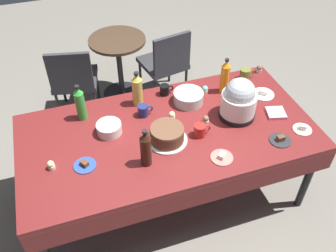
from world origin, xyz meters
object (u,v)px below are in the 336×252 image
object	(u,v)px
potluck_table	(168,137)
cupcake_cocoa	(172,116)
cupcake_rose	(206,120)
round_cafe_table	(119,57)
slow_cooker	(239,100)
glass_salad_bowl	(188,97)
dessert_plate_coral	(222,157)
coffee_mug_red	(200,130)
frosted_layer_cake	(167,135)
cupcake_lemon	(205,90)
soda_bottle_ginger_ale	(137,90)
cupcake_mint	(259,69)
coffee_mug_black	(165,90)
ceramic_snack_bowl	(109,128)
dessert_plate_cream	(302,129)
soda_bottle_orange_juice	(225,77)
maroon_chair_left	(74,78)
maroon_chair_right	(166,61)
dessert_plate_charcoal	(280,140)
dessert_plate_white	(263,94)
coffee_mug_olive	(245,74)
coffee_mug_navy	(143,110)
cupcake_berry	(51,165)
soda_bottle_cola	(146,149)
dessert_plate_cobalt	(85,165)

from	to	relation	value
potluck_table	cupcake_cocoa	xyz separation A→B (m)	(0.07, 0.12, 0.09)
cupcake_rose	round_cafe_table	xyz separation A→B (m)	(-0.35, 1.53, -0.28)
slow_cooker	glass_salad_bowl	world-z (taller)	slow_cooker
dessert_plate_coral	coffee_mug_red	distance (m)	0.27
frosted_layer_cake	cupcake_lemon	xyz separation A→B (m)	(0.48, 0.44, -0.03)
cupcake_rose	soda_bottle_ginger_ale	xyz separation A→B (m)	(-0.42, 0.39, 0.11)
cupcake_mint	round_cafe_table	bearing A→B (deg)	135.89
glass_salad_bowl	cupcake_cocoa	bearing A→B (deg)	-141.85
round_cafe_table	frosted_layer_cake	bearing A→B (deg)	-89.62
dessert_plate_coral	coffee_mug_red	bearing A→B (deg)	102.61
cupcake_lemon	coffee_mug_black	xyz separation A→B (m)	(-0.32, 0.09, 0.01)
ceramic_snack_bowl	dessert_plate_cream	bearing A→B (deg)	-17.51
round_cafe_table	soda_bottle_orange_juice	bearing A→B (deg)	-61.56
slow_cooker	dessert_plate_coral	world-z (taller)	slow_cooker
maroon_chair_left	maroon_chair_right	bearing A→B (deg)	-0.02
dessert_plate_charcoal	dessert_plate_white	size ratio (longest dim) A/B	0.86
coffee_mug_red	slow_cooker	bearing A→B (deg)	17.29
cupcake_rose	coffee_mug_black	distance (m)	0.48
dessert_plate_cream	round_cafe_table	xyz separation A→B (m)	(-1.01, 1.83, -0.26)
soda_bottle_ginger_ale	coffee_mug_olive	xyz separation A→B (m)	(0.98, 0.03, -0.09)
cupcake_mint	round_cafe_table	world-z (taller)	cupcake_mint
ceramic_snack_bowl	maroon_chair_left	size ratio (longest dim) A/B	0.22
cupcake_mint	frosted_layer_cake	bearing A→B (deg)	-151.79
cupcake_cocoa	coffee_mug_olive	distance (m)	0.83
frosted_layer_cake	dessert_plate_charcoal	size ratio (longest dim) A/B	1.88
dessert_plate_white	maroon_chair_left	bearing A→B (deg)	142.27
coffee_mug_red	coffee_mug_navy	distance (m)	0.48
soda_bottle_ginger_ale	soda_bottle_orange_juice	distance (m)	0.73
cupcake_lemon	round_cafe_table	world-z (taller)	cupcake_lemon
slow_cooker	cupcake_mint	bearing A→B (deg)	46.16
slow_cooker	soda_bottle_ginger_ale	bearing A→B (deg)	150.03
potluck_table	cupcake_berry	size ratio (longest dim) A/B	32.59
dessert_plate_cream	coffee_mug_red	bearing A→B (deg)	165.58
coffee_mug_black	coffee_mug_olive	world-z (taller)	coffee_mug_olive
potluck_table	soda_bottle_cola	world-z (taller)	soda_bottle_cola
glass_salad_bowl	dessert_plate_cream	world-z (taller)	glass_salad_bowl
dessert_plate_cobalt	cupcake_cocoa	xyz separation A→B (m)	(0.72, 0.27, 0.02)
dessert_plate_charcoal	maroon_chair_right	size ratio (longest dim) A/B	0.19
cupcake_rose	ceramic_snack_bowl	bearing A→B (deg)	169.76
coffee_mug_navy	coffee_mug_black	bearing A→B (deg)	39.81
round_cafe_table	cupcake_cocoa	bearing A→B (deg)	-85.00
cupcake_berry	maroon_chair_right	xyz separation A→B (m)	(1.27, 1.39, -0.29)
glass_salad_bowl	round_cafe_table	distance (m)	1.32
glass_salad_bowl	cupcake_cocoa	distance (m)	0.25
round_cafe_table	cupcake_mint	bearing A→B (deg)	-44.11
dessert_plate_cream	soda_bottle_orange_juice	size ratio (longest dim) A/B	0.45
cupcake_berry	cupcake_mint	bearing A→B (deg)	16.96
dessert_plate_charcoal	coffee_mug_navy	world-z (taller)	coffee_mug_navy
soda_bottle_orange_juice	coffee_mug_olive	world-z (taller)	soda_bottle_orange_juice
ceramic_snack_bowl	dessert_plate_white	distance (m)	1.31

